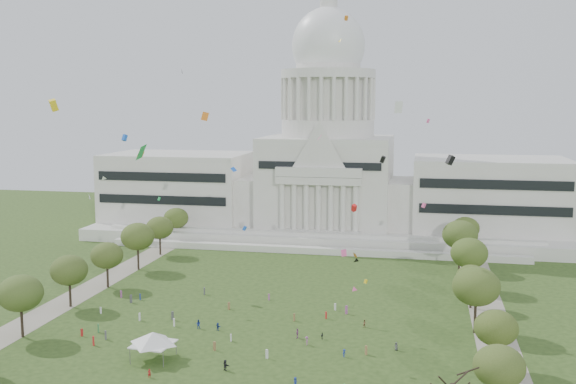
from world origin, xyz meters
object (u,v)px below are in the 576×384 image
at_px(event_tent, 153,338).
at_px(person_0, 396,346).
at_px(big_bare_tree, 453,379).
at_px(capitol, 327,171).

height_order(event_tent, person_0, event_tent).
bearing_deg(person_0, event_tent, -137.24).
distance_m(event_tent, person_0, 45.09).
bearing_deg(big_bare_tree, capitol, 105.02).
height_order(big_bare_tree, event_tent, big_bare_tree).
height_order(capitol, event_tent, capitol).
bearing_deg(person_0, capitol, 130.40).
xyz_separation_m(capitol, event_tent, (-13.88, -122.42, -18.22)).
relative_size(big_bare_tree, event_tent, 1.24).
relative_size(capitol, event_tent, 15.48).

